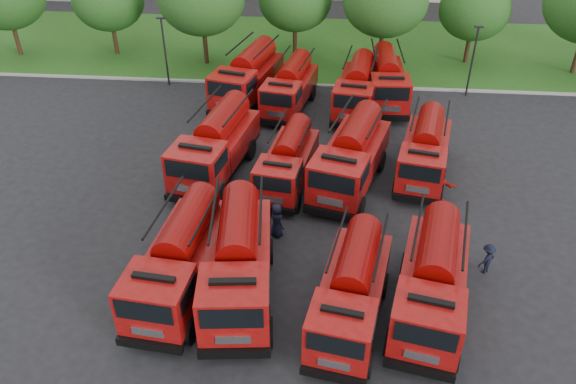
% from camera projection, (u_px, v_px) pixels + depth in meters
% --- Properties ---
extents(ground, '(140.00, 140.00, 0.00)m').
position_uv_depth(ground, '(278.00, 234.00, 27.51)').
color(ground, black).
rests_on(ground, ground).
extents(lawn, '(70.00, 16.00, 0.12)m').
position_uv_depth(lawn, '(308.00, 47.00, 48.85)').
color(lawn, '#234A13').
rests_on(lawn, ground).
extents(curb, '(70.00, 0.30, 0.14)m').
position_uv_depth(curb, '(302.00, 85.00, 42.19)').
color(curb, gray).
rests_on(curb, ground).
extents(tree_1, '(5.71, 5.71, 6.98)m').
position_uv_depth(tree_1, '(108.00, 0.00, 44.99)').
color(tree_1, '#382314').
rests_on(tree_1, ground).
extents(tree_4, '(6.55, 6.55, 8.01)m').
position_uv_depth(tree_4, '(385.00, 0.00, 42.63)').
color(tree_4, '#382314').
rests_on(tree_4, ground).
extents(tree_5, '(5.46, 5.46, 6.68)m').
position_uv_depth(tree_5, '(475.00, 10.00, 43.44)').
color(tree_5, '#382314').
rests_on(tree_5, ground).
extents(lamp_post_0, '(0.60, 0.25, 5.11)m').
position_uv_depth(lamp_post_0, '(165.00, 47.00, 40.73)').
color(lamp_post_0, black).
rests_on(lamp_post_0, ground).
extents(lamp_post_1, '(0.60, 0.25, 5.11)m').
position_uv_depth(lamp_post_1, '(473.00, 57.00, 39.16)').
color(lamp_post_1, black).
rests_on(lamp_post_1, ground).
extents(fire_truck_0, '(3.36, 7.71, 3.41)m').
position_uv_depth(fire_truck_0, '(181.00, 259.00, 23.40)').
color(fire_truck_0, black).
rests_on(fire_truck_0, ground).
extents(fire_truck_1, '(3.51, 7.98, 3.52)m').
position_uv_depth(fire_truck_1, '(238.00, 261.00, 23.20)').
color(fire_truck_1, black).
rests_on(fire_truck_1, ground).
extents(fire_truck_2, '(3.57, 7.20, 3.14)m').
position_uv_depth(fire_truck_2, '(352.00, 290.00, 22.06)').
color(fire_truck_2, black).
rests_on(fire_truck_2, ground).
extents(fire_truck_3, '(4.01, 7.71, 3.35)m').
position_uv_depth(fire_truck_3, '(432.00, 280.00, 22.37)').
color(fire_truck_3, black).
rests_on(fire_truck_3, ground).
extents(fire_truck_4, '(4.08, 8.23, 3.58)m').
position_uv_depth(fire_truck_4, '(216.00, 145.00, 31.15)').
color(fire_truck_4, black).
rests_on(fire_truck_4, ground).
extents(fire_truck_5, '(3.23, 6.80, 2.97)m').
position_uv_depth(fire_truck_5, '(288.00, 161.00, 30.32)').
color(fire_truck_5, black).
rests_on(fire_truck_5, ground).
extents(fire_truck_6, '(4.67, 8.27, 3.57)m').
position_uv_depth(fire_truck_6, '(351.00, 156.00, 30.16)').
color(fire_truck_6, black).
rests_on(fire_truck_6, ground).
extents(fire_truck_7, '(3.77, 7.30, 3.17)m').
position_uv_depth(fire_truck_7, '(425.00, 151.00, 31.04)').
color(fire_truck_7, black).
rests_on(fire_truck_7, ground).
extents(fire_truck_8, '(4.51, 8.34, 3.61)m').
position_uv_depth(fire_truck_8, '(248.00, 77.00, 39.02)').
color(fire_truck_8, black).
rests_on(fire_truck_8, ground).
extents(fire_truck_9, '(3.63, 7.33, 3.19)m').
position_uv_depth(fire_truck_9, '(290.00, 87.00, 38.12)').
color(fire_truck_9, black).
rests_on(fire_truck_9, ground).
extents(fire_truck_10, '(3.46, 7.52, 3.30)m').
position_uv_depth(fire_truck_10, '(357.00, 88.00, 37.81)').
color(fire_truck_10, black).
rests_on(fire_truck_10, ground).
extents(fire_truck_11, '(2.90, 7.43, 3.34)m').
position_uv_depth(fire_truck_11, '(386.00, 80.00, 38.84)').
color(fire_truck_11, black).
rests_on(fire_truck_11, ground).
extents(firefighter_2, '(0.88, 1.19, 1.80)m').
position_uv_depth(firefighter_2, '(422.00, 357.00, 21.31)').
color(firefighter_2, '#A6140C').
rests_on(firefighter_2, ground).
extents(firefighter_3, '(1.07, 1.02, 1.52)m').
position_uv_depth(firefighter_3, '(484.00, 271.00, 25.27)').
color(firefighter_3, black).
rests_on(firefighter_3, ground).
extents(firefighter_4, '(0.99, 1.06, 1.82)m').
position_uv_depth(firefighter_4, '(277.00, 235.00, 27.43)').
color(firefighter_4, black).
rests_on(firefighter_4, ground).
extents(firefighter_5, '(1.88, 1.58, 1.89)m').
position_uv_depth(firefighter_5, '(437.00, 199.00, 29.98)').
color(firefighter_5, '#A6140C').
rests_on(firefighter_5, ground).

